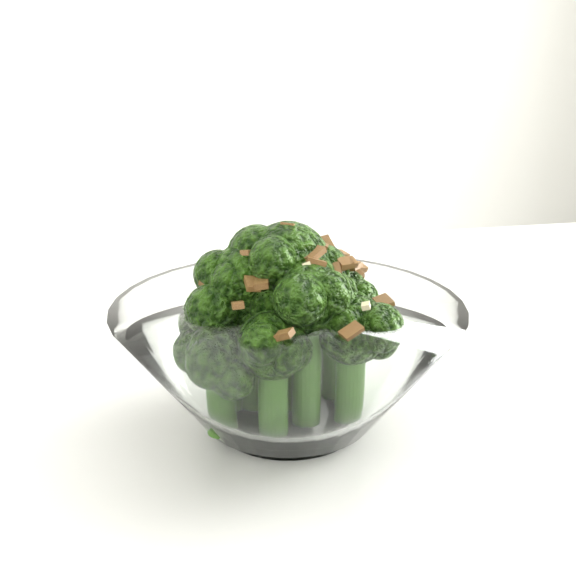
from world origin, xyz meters
name	(u,v)px	position (x,y,z in m)	size (l,w,h in m)	color
broccoli_dish	(287,349)	(-0.25, 0.09, 0.80)	(0.20, 0.20, 0.12)	white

